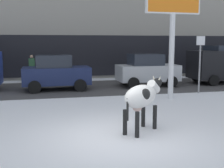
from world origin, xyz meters
TOP-DOWN VIEW (x-y plane):
  - ground_plane at (0.00, 0.00)m, footprint 120.00×120.00m
  - road_strip at (0.00, 8.69)m, footprint 60.00×5.60m
  - cow_holstein at (0.78, 0.34)m, footprint 1.71×1.55m
  - billboard at (3.63, 4.71)m, footprint 2.53×0.32m
  - car_navy_hatchback at (-1.32, 8.31)m, footprint 3.53×1.98m
  - car_silver_hatchback at (3.89, 8.59)m, footprint 3.53×1.98m
  - pedestrian_near_billboard at (-2.68, 11.58)m, footprint 0.36×0.24m
  - street_sign at (5.59, 5.71)m, footprint 0.44×0.08m

SIDE VIEW (x-z plane):
  - ground_plane at x=0.00m, z-range 0.00..0.00m
  - road_strip at x=0.00m, z-range 0.00..0.01m
  - pedestrian_near_billboard at x=-2.68m, z-range 0.01..1.74m
  - car_navy_hatchback at x=-1.32m, z-range 0.00..1.86m
  - car_silver_hatchback at x=3.89m, z-range 0.00..1.86m
  - cow_holstein at x=0.78m, z-range 0.23..1.77m
  - street_sign at x=5.59m, z-range 0.26..3.08m
  - billboard at x=3.63m, z-range 1.53..7.09m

